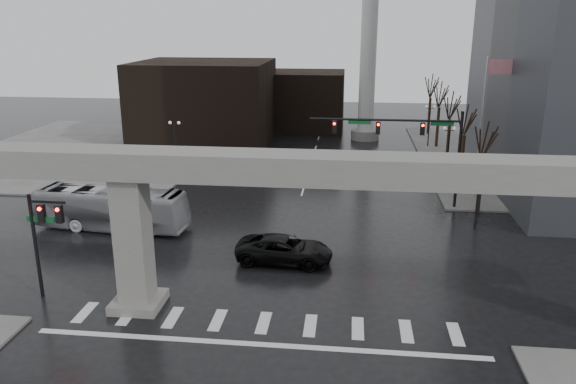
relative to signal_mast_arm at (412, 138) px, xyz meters
name	(u,v)px	position (x,y,z in m)	size (l,w,h in m)	color
ground	(267,313)	(-8.99, -18.80, -5.83)	(160.00, 160.00, 0.00)	black
sidewalk_ne	(551,161)	(17.01, 17.20, -5.75)	(28.00, 36.00, 0.15)	slate
sidewalk_nw	(95,149)	(-34.99, 17.20, -5.75)	(28.00, 36.00, 0.15)	slate
elevated_guideway	(290,190)	(-7.73, -18.80, 1.05)	(48.00, 2.60, 8.70)	gray
building_far_left	(205,102)	(-22.99, 23.20, -0.83)	(16.00, 14.00, 10.00)	black
building_far_mid	(307,101)	(-10.99, 33.20, -1.83)	(10.00, 10.00, 8.00)	black
smokestack	(369,32)	(-2.99, 27.20, 7.52)	(3.60, 3.60, 30.00)	silver
signal_mast_arm	(412,138)	(0.00, 0.00, 0.00)	(12.12, 0.43, 8.00)	black
signal_left_pole	(43,229)	(-21.24, -18.30, -1.76)	(2.30, 0.30, 6.00)	black
flagpole_assembly	(486,111)	(6.30, 3.20, 1.70)	(2.06, 0.12, 12.00)	silver
lamp_right_0	(479,184)	(4.51, -4.80, -2.36)	(1.22, 0.32, 5.11)	black
lamp_right_1	(448,143)	(4.51, 9.20, -2.36)	(1.22, 0.32, 5.11)	black
lamp_right_2	(430,119)	(4.51, 23.20, -2.36)	(1.22, 0.32, 5.11)	black
lamp_left_0	(120,173)	(-22.49, -4.80, -2.36)	(1.22, 0.32, 5.11)	black
lamp_left_1	(175,137)	(-22.49, 9.20, -2.36)	(1.22, 0.32, 5.11)	black
lamp_left_2	(209,115)	(-22.49, 23.20, -2.36)	(1.22, 0.32, 5.11)	black
tree_right_0	(481,179)	(5.54, -0.78, -3.04)	(1.09, 1.58, 7.50)	black
tree_right_1	(463,155)	(5.54, 7.22, -2.98)	(1.09, 1.61, 7.67)	black
tree_right_2	(449,137)	(5.54, 15.22, -2.91)	(1.10, 1.63, 7.85)	black
tree_right_3	(438,123)	(5.54, 23.22, -2.85)	(1.11, 1.66, 8.02)	black
tree_right_4	(430,112)	(5.54, 31.22, -2.79)	(1.12, 1.69, 8.19)	black
pickup_truck	(284,250)	(-8.82, -12.17, -4.98)	(2.83, 6.13, 1.70)	black
city_bus	(111,208)	(-22.21, -7.68, -4.24)	(2.68, 11.43, 3.18)	#9F9FA4
far_car	(240,166)	(-15.74, 8.56, -5.05)	(1.84, 4.57, 1.56)	black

